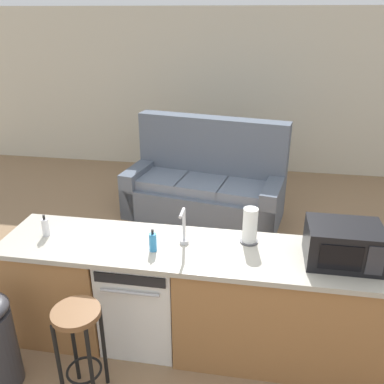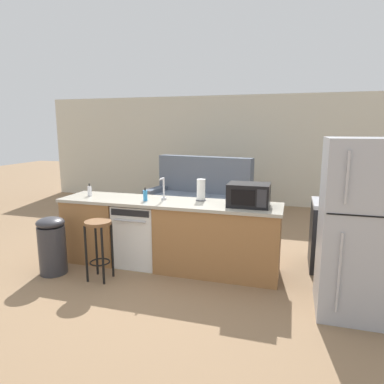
{
  "view_description": "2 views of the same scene",
  "coord_description": "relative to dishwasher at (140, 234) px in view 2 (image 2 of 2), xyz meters",
  "views": [
    {
      "loc": [
        0.57,
        -2.55,
        2.5
      ],
      "look_at": [
        0.02,
        0.73,
        1.03
      ],
      "focal_mm": 38.0,
      "sensor_mm": 36.0,
      "label": 1
    },
    {
      "loc": [
        1.69,
        -4.09,
        1.84
      ],
      "look_at": [
        0.46,
        0.07,
        1.02
      ],
      "focal_mm": 32.0,
      "sensor_mm": 36.0,
      "label": 2
    }
  ],
  "objects": [
    {
      "name": "bar_stool",
      "position": [
        -0.26,
        -0.62,
        0.11
      ],
      "size": [
        0.32,
        0.32,
        0.74
      ],
      "color": "brown",
      "rests_on": "ground_plane"
    },
    {
      "name": "ground_plane",
      "position": [
        0.25,
        0.0,
        -0.42
      ],
      "size": [
        24.0,
        24.0,
        0.0
      ],
      "primitive_type": "plane",
      "color": "#896B4C"
    },
    {
      "name": "soap_bottle",
      "position": [
        0.12,
        -0.08,
        0.55
      ],
      "size": [
        0.06,
        0.06,
        0.18
      ],
      "color": "#338CCC",
      "rests_on": "kitchen_counter"
    },
    {
      "name": "kitchen_counter",
      "position": [
        0.49,
        0.0,
        -0.0
      ],
      "size": [
        2.94,
        0.66,
        0.9
      ],
      "color": "#9E6B3D",
      "rests_on": "ground_plane"
    },
    {
      "name": "trash_bin",
      "position": [
        -0.93,
        -0.63,
        -0.04
      ],
      "size": [
        0.35,
        0.35,
        0.74
      ],
      "color": "#333338",
      "rests_on": "ground_plane"
    },
    {
      "name": "dish_soap_bottle",
      "position": [
        -0.76,
        -0.0,
        0.55
      ],
      "size": [
        0.06,
        0.06,
        0.18
      ],
      "color": "silver",
      "rests_on": "kitchen_counter"
    },
    {
      "name": "sink_faucet",
      "position": [
        0.33,
        0.05,
        0.61
      ],
      "size": [
        0.07,
        0.18,
        0.3
      ],
      "color": "silver",
      "rests_on": "kitchen_counter"
    },
    {
      "name": "refrigerator",
      "position": [
        2.6,
        -0.55,
        0.45
      ],
      "size": [
        0.72,
        0.73,
        1.75
      ],
      "color": "#A8AAB2",
      "rests_on": "ground_plane"
    },
    {
      "name": "wall_back",
      "position": [
        0.55,
        4.2,
        0.88
      ],
      "size": [
        10.0,
        0.06,
        2.6
      ],
      "color": "beige",
      "rests_on": "ground_plane"
    },
    {
      "name": "stove_range",
      "position": [
        2.6,
        0.55,
        0.03
      ],
      "size": [
        0.76,
        0.68,
        0.9
      ],
      "color": "black",
      "rests_on": "ground_plane"
    },
    {
      "name": "couch",
      "position": [
        0.19,
        2.37,
        -0.03
      ],
      "size": [
        2.13,
        1.24,
        1.27
      ],
      "color": "#515B6B",
      "rests_on": "ground_plane"
    },
    {
      "name": "microwave",
      "position": [
        1.45,
        -0.0,
        0.62
      ],
      "size": [
        0.5,
        0.37,
        0.28
      ],
      "color": "black",
      "rests_on": "kitchen_counter"
    },
    {
      "name": "dishwasher",
      "position": [
        0.0,
        0.0,
        0.0
      ],
      "size": [
        0.58,
        0.61,
        0.84
      ],
      "color": "white",
      "rests_on": "ground_plane"
    },
    {
      "name": "paper_towel_roll",
      "position": [
        0.81,
        0.16,
        0.62
      ],
      "size": [
        0.14,
        0.14,
        0.28
      ],
      "color": "#4C4C51",
      "rests_on": "kitchen_counter"
    },
    {
      "name": "kettle",
      "position": [
        2.77,
        0.68,
        0.56
      ],
      "size": [
        0.21,
        0.17,
        0.19
      ],
      "color": "red",
      "rests_on": "stove_range"
    }
  ]
}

